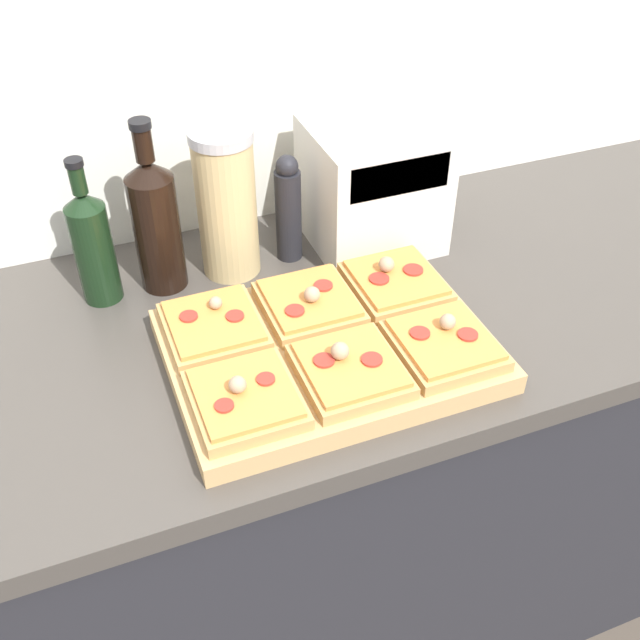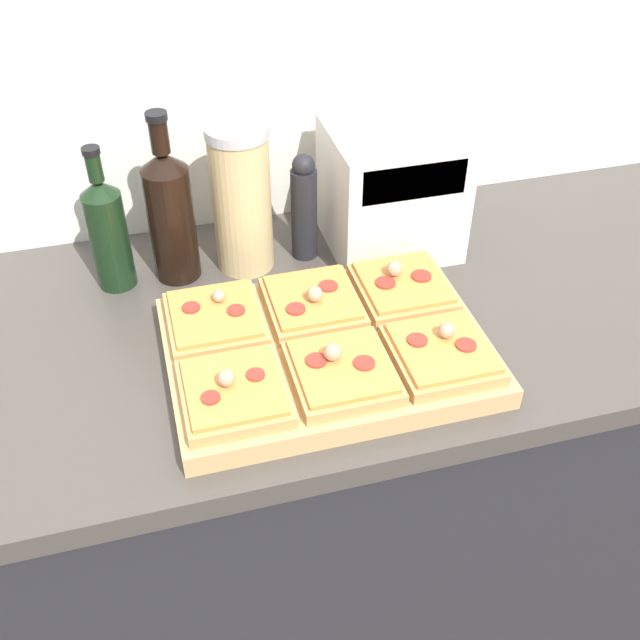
{
  "view_description": "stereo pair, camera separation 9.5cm",
  "coord_description": "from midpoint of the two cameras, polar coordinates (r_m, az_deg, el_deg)",
  "views": [
    {
      "loc": [
        -0.33,
        -0.6,
        1.71
      ],
      "look_at": [
        -0.0,
        0.23,
        0.98
      ],
      "focal_mm": 42.0,
      "sensor_mm": 36.0,
      "label": 1
    },
    {
      "loc": [
        -0.24,
        -0.63,
        1.71
      ],
      "look_at": [
        -0.0,
        0.23,
        0.98
      ],
      "focal_mm": 42.0,
      "sensor_mm": 36.0,
      "label": 2
    }
  ],
  "objects": [
    {
      "name": "pizza_slice_back_center",
      "position": [
        1.19,
        -3.22,
        1.22
      ],
      "size": [
        0.15,
        0.16,
        0.05
      ],
      "color": "tan",
      "rests_on": "cutting_board"
    },
    {
      "name": "olive_oil_bottle",
      "position": [
        1.3,
        -18.99,
        5.4
      ],
      "size": [
        0.07,
        0.07,
        0.26
      ],
      "color": "black",
      "rests_on": "kitchen_counter"
    },
    {
      "name": "wall_back",
      "position": [
        1.39,
        -9.06,
        19.76
      ],
      "size": [
        6.0,
        0.06,
        2.5
      ],
      "color": "silver",
      "rests_on": "ground_plane"
    },
    {
      "name": "pizza_slice_back_right",
      "position": [
        1.24,
        3.57,
        2.86
      ],
      "size": [
        0.15,
        0.16,
        0.05
      ],
      "color": "tan",
      "rests_on": "cutting_board"
    },
    {
      "name": "grain_jar_tall",
      "position": [
        1.3,
        -9.26,
        8.71
      ],
      "size": [
        0.11,
        0.11,
        0.27
      ],
      "color": "tan",
      "rests_on": "kitchen_counter"
    },
    {
      "name": "pizza_slice_front_left",
      "position": [
        1.04,
        -8.37,
        -6.0
      ],
      "size": [
        0.15,
        0.16,
        0.05
      ],
      "color": "tan",
      "rests_on": "cutting_board"
    },
    {
      "name": "wine_bottle",
      "position": [
        1.29,
        -14.51,
        7.17
      ],
      "size": [
        0.08,
        0.08,
        0.3
      ],
      "color": "black",
      "rests_on": "kitchen_counter"
    },
    {
      "name": "pepper_mill",
      "position": [
        1.34,
        -4.5,
        8.38
      ],
      "size": [
        0.05,
        0.05,
        0.2
      ],
      "color": "black",
      "rests_on": "kitchen_counter"
    },
    {
      "name": "pizza_slice_front_center",
      "position": [
        1.07,
        -0.36,
        -3.88
      ],
      "size": [
        0.15,
        0.16,
        0.05
      ],
      "color": "tan",
      "rests_on": "cutting_board"
    },
    {
      "name": "kitchen_counter",
      "position": [
        1.58,
        -2.87,
        -12.71
      ],
      "size": [
        2.63,
        0.67,
        0.92
      ],
      "color": "#232328",
      "rests_on": "ground_plane"
    },
    {
      "name": "toaster_oven",
      "position": [
        1.38,
        2.03,
        10.15
      ],
      "size": [
        0.25,
        0.21,
        0.23
      ],
      "color": "beige",
      "rests_on": "kitchen_counter"
    },
    {
      "name": "pizza_slice_back_left",
      "position": [
        1.17,
        -10.45,
        -0.51
      ],
      "size": [
        0.15,
        0.16,
        0.05
      ],
      "color": "tan",
      "rests_on": "cutting_board"
    },
    {
      "name": "pizza_slice_front_right",
      "position": [
        1.13,
        7.07,
        -1.88
      ],
      "size": [
        0.15,
        0.16,
        0.05
      ],
      "color": "tan",
      "rests_on": "cutting_board"
    },
    {
      "name": "cutting_board",
      "position": [
        1.15,
        -1.83,
        -2.42
      ],
      "size": [
        0.48,
        0.35,
        0.04
      ],
      "primitive_type": "cube",
      "color": "tan",
      "rests_on": "kitchen_counter"
    }
  ]
}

